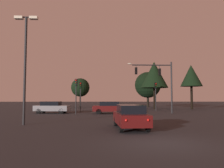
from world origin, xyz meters
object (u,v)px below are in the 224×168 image
object	(u,v)px
traffic_signal_mast_arm	(159,78)
car_crossing_right	(110,107)
traffic_light_corner_left	(156,91)
car_nearside_lane	(130,116)
tree_right_cluster	(80,88)
traffic_light_corner_right	(76,89)
parking_lot_lamp_post	(25,56)
car_crossing_left	(52,107)
tree_center_horizon	(154,75)
traffic_light_median	(80,91)
tree_left_far	(148,85)
tree_behind_sign	(191,76)

from	to	relation	value
traffic_signal_mast_arm	car_crossing_right	distance (m)	7.36
traffic_light_corner_left	car_nearside_lane	world-z (taller)	traffic_light_corner_left
tree_right_cluster	traffic_light_corner_left	bearing A→B (deg)	-41.84
traffic_light_corner_left	traffic_light_corner_right	distance (m)	13.96
parking_lot_lamp_post	car_crossing_left	bearing A→B (deg)	94.30
parking_lot_lamp_post	tree_center_horizon	xyz separation A→B (m)	(14.59, 21.82, 0.91)
traffic_light_corner_right	car_crossing_right	size ratio (longest dim) A/B	0.94
traffic_light_median	tree_right_cluster	bearing A→B (deg)	96.55
tree_left_far	car_crossing_left	bearing A→B (deg)	-130.17
traffic_light_corner_left	tree_right_cluster	size ratio (longest dim) A/B	0.72
traffic_signal_mast_arm	tree_left_far	distance (m)	20.01
traffic_light_corner_left	tree_center_horizon	size ratio (longest dim) A/B	0.53
traffic_light_corner_right	car_nearside_lane	distance (m)	13.47
car_crossing_left	tree_center_horizon	distance (m)	19.00
traffic_light_corner_left	car_nearside_lane	xyz separation A→B (m)	(-6.39, -20.18, -2.31)
car_nearside_lane	tree_center_horizon	distance (m)	25.55
tree_behind_sign	tree_left_far	bearing A→B (deg)	119.59
car_nearside_lane	tree_behind_sign	bearing A→B (deg)	60.25
traffic_light_corner_left	parking_lot_lamp_post	world-z (taller)	parking_lot_lamp_post
tree_center_horizon	traffic_light_corner_left	bearing A→B (deg)	-99.66
traffic_light_corner_left	traffic_light_median	distance (m)	11.85
tree_center_horizon	car_crossing_left	bearing A→B (deg)	-148.17
traffic_light_corner_left	traffic_light_corner_right	world-z (taller)	traffic_light_corner_left
car_crossing_right	parking_lot_lamp_post	xyz separation A→B (m)	(-6.62, -11.09, 4.33)
tree_behind_sign	tree_left_far	distance (m)	11.59
traffic_light_corner_right	tree_behind_sign	size ratio (longest dim) A/B	0.55
tree_behind_sign	traffic_light_corner_left	bearing A→B (deg)	-154.43
traffic_light_corner_right	car_nearside_lane	world-z (taller)	traffic_light_corner_right
traffic_light_corner_left	car_nearside_lane	size ratio (longest dim) A/B	0.94
car_nearside_lane	tree_behind_sign	world-z (taller)	tree_behind_sign
car_crossing_right	tree_center_horizon	size ratio (longest dim) A/B	0.54
traffic_light_corner_right	traffic_light_median	bearing A→B (deg)	90.75
traffic_signal_mast_arm	traffic_light_median	distance (m)	11.31
traffic_signal_mast_arm	tree_behind_sign	size ratio (longest dim) A/B	0.85
traffic_light_median	car_crossing_left	xyz separation A→B (m)	(-3.30, -3.22, -2.22)
tree_right_cluster	traffic_signal_mast_arm	bearing A→B (deg)	-56.30
car_crossing_right	tree_left_far	distance (m)	22.50
traffic_signal_mast_arm	tree_behind_sign	bearing A→B (deg)	50.37
car_crossing_left	tree_left_far	distance (m)	25.51
tree_left_far	tree_center_horizon	bearing A→B (deg)	-94.37
traffic_light_corner_left	car_crossing_left	xyz separation A→B (m)	(-14.86, -5.81, -2.31)
traffic_signal_mast_arm	car_crossing_left	bearing A→B (deg)	177.46
traffic_light_corner_left	tree_center_horizon	xyz separation A→B (m)	(0.65, 3.82, 2.93)
tree_right_cluster	car_crossing_right	bearing A→B (deg)	-72.56
traffic_light_corner_right	tree_behind_sign	bearing A→B (deg)	31.33
tree_center_horizon	tree_right_cluster	world-z (taller)	tree_center_horizon
tree_left_far	parking_lot_lamp_post	bearing A→B (deg)	-116.00
tree_behind_sign	car_nearside_lane	bearing A→B (deg)	-119.75
tree_behind_sign	traffic_light_median	bearing A→B (deg)	-162.21
traffic_light_median	car_crossing_left	world-z (taller)	traffic_light_median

